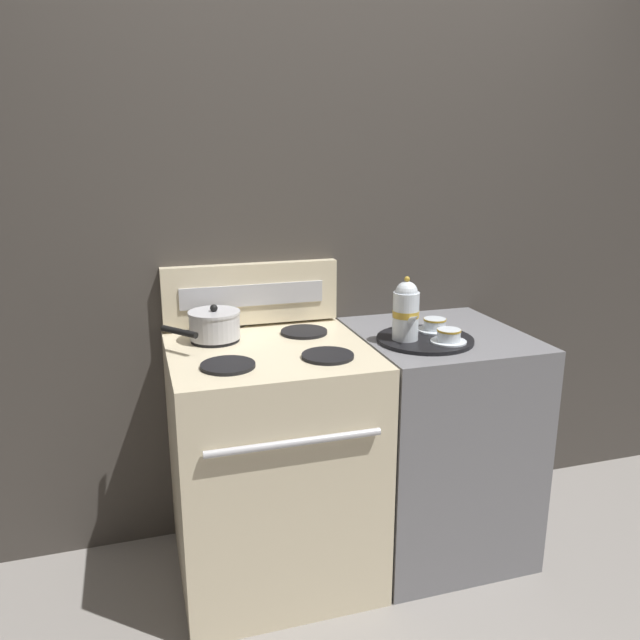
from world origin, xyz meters
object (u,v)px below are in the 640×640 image
object	(u,v)px
teacup_left	(449,336)
teapot	(406,311)
serving_tray	(425,339)
teacup_right	(435,325)
stove	(272,463)
saucepan	(214,325)
creamer_jug	(407,319)

from	to	relation	value
teacup_left	teapot	bearing A→B (deg)	149.40
serving_tray	teacup_right	xyz separation A→B (m)	(0.07, 0.07, 0.03)
stove	serving_tray	distance (m)	0.73
stove	teacup_right	distance (m)	0.80
saucepan	stove	bearing A→B (deg)	-40.69
saucepan	teapot	distance (m)	0.70
serving_tray	teacup_right	world-z (taller)	teacup_right
teacup_left	saucepan	bearing A→B (deg)	159.16
teacup_left	teacup_right	size ratio (longest dim) A/B	1.00
saucepan	teacup_left	xyz separation A→B (m)	(0.79, -0.30, -0.03)
saucepan	teacup_right	xyz separation A→B (m)	(0.81, -0.15, -0.03)
stove	teacup_left	size ratio (longest dim) A/B	7.03
serving_tray	teacup_right	size ratio (longest dim) A/B	2.75
teapot	stove	bearing A→B (deg)	171.26
stove	creamer_jug	size ratio (longest dim) A/B	11.45
stove	teapot	size ratio (longest dim) A/B	3.90
stove	serving_tray	world-z (taller)	serving_tray
serving_tray	teapot	distance (m)	0.14
stove	serving_tray	bearing A→B (deg)	-7.65
teacup_left	creamer_jug	bearing A→B (deg)	108.26
serving_tray	creamer_jug	bearing A→B (deg)	96.37
creamer_jug	teacup_left	bearing A→B (deg)	-71.74
teacup_right	stove	bearing A→B (deg)	179.39
creamer_jug	teapot	bearing A→B (deg)	-116.58
saucepan	teapot	world-z (taller)	teapot
serving_tray	teacup_right	bearing A→B (deg)	43.40
saucepan	teacup_left	bearing A→B (deg)	-20.84
teapot	serving_tray	bearing A→B (deg)	-0.81
teacup_right	teapot	bearing A→B (deg)	-155.90
teacup_right	teacup_left	bearing A→B (deg)	-97.45
saucepan	teacup_right	bearing A→B (deg)	-10.80
teacup_left	creamer_jug	size ratio (longest dim) A/B	1.63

